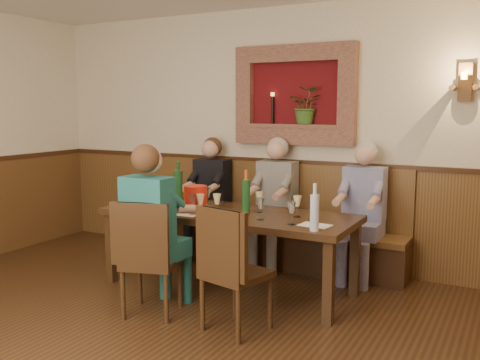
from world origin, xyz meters
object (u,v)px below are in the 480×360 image
(person_bench_right, at_px, (361,224))
(wine_bottle_green_a, at_px, (246,196))
(bench, at_px, (270,234))
(person_chair_front, at_px, (155,243))
(chair_near_left, at_px, (151,281))
(spittoon_bucket, at_px, (195,199))
(water_bottle, at_px, (314,212))
(person_bench_left, at_px, (208,209))
(person_bench_mid, at_px, (273,214))
(chair_near_right, at_px, (235,294))
(wine_bottle_green_b, at_px, (178,186))
(dining_table, at_px, (228,219))

(person_bench_right, height_order, wine_bottle_green_a, person_bench_right)
(bench, bearing_deg, person_chair_front, -98.82)
(bench, distance_m, chair_near_left, 1.81)
(person_chair_front, bearing_deg, chair_near_left, -85.27)
(person_chair_front, distance_m, spittoon_bucket, 0.68)
(bench, height_order, water_bottle, water_bottle)
(chair_near_left, xyz_separation_m, person_chair_front, (-0.01, 0.07, 0.31))
(bench, distance_m, spittoon_bucket, 1.25)
(chair_near_left, relative_size, person_chair_front, 0.68)
(person_bench_left, relative_size, person_bench_mid, 0.98)
(bench, bearing_deg, water_bottle, -52.85)
(bench, bearing_deg, person_bench_left, -171.88)
(bench, distance_m, wine_bottle_green_a, 1.16)
(person_chair_front, height_order, water_bottle, person_chair_front)
(bench, xyz_separation_m, chair_near_left, (-0.26, -1.79, -0.04))
(bench, xyz_separation_m, wine_bottle_green_a, (0.21, -0.97, 0.59))
(chair_near_right, relative_size, wine_bottle_green_a, 2.42)
(wine_bottle_green_b, bearing_deg, chair_near_left, -68.76)
(person_chair_front, bearing_deg, dining_table, 71.05)
(chair_near_left, relative_size, spittoon_bucket, 3.95)
(spittoon_bucket, xyz_separation_m, wine_bottle_green_b, (-0.37, 0.26, 0.06))
(person_bench_right, bearing_deg, chair_near_left, -127.64)
(person_bench_right, relative_size, wine_bottle_green_b, 3.21)
(person_bench_left, distance_m, person_bench_mid, 0.82)
(chair_near_right, height_order, person_bench_right, person_bench_right)
(person_bench_left, bearing_deg, person_bench_mid, -0.06)
(person_bench_left, relative_size, person_chair_front, 0.96)
(wine_bottle_green_a, bearing_deg, water_bottle, -22.80)
(dining_table, relative_size, person_bench_mid, 1.71)
(spittoon_bucket, height_order, wine_bottle_green_b, wine_bottle_green_b)
(dining_table, height_order, person_bench_right, person_bench_right)
(bench, bearing_deg, chair_near_left, -98.28)
(person_bench_right, distance_m, wine_bottle_green_a, 1.25)
(chair_near_left, relative_size, person_bench_right, 0.70)
(dining_table, distance_m, wine_bottle_green_b, 0.69)
(wine_bottle_green_a, bearing_deg, spittoon_bucket, -165.13)
(spittoon_bucket, bearing_deg, wine_bottle_green_a, 14.87)
(chair_near_left, bearing_deg, person_bench_mid, 61.22)
(chair_near_right, bearing_deg, chair_near_left, -163.57)
(dining_table, height_order, person_chair_front, person_chair_front)
(chair_near_left, distance_m, spittoon_bucket, 0.91)
(person_bench_mid, bearing_deg, chair_near_left, -101.67)
(chair_near_left, xyz_separation_m, water_bottle, (1.25, 0.49, 0.62))
(spittoon_bucket, bearing_deg, person_bench_mid, 70.60)
(spittoon_bucket, relative_size, water_bottle, 0.65)
(chair_near_right, xyz_separation_m, person_bench_left, (-1.24, 1.65, 0.28))
(chair_near_right, height_order, wine_bottle_green_a, wine_bottle_green_a)
(chair_near_left, relative_size, water_bottle, 2.56)
(bench, height_order, chair_near_left, bench)
(wine_bottle_green_a, height_order, water_bottle, wine_bottle_green_a)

